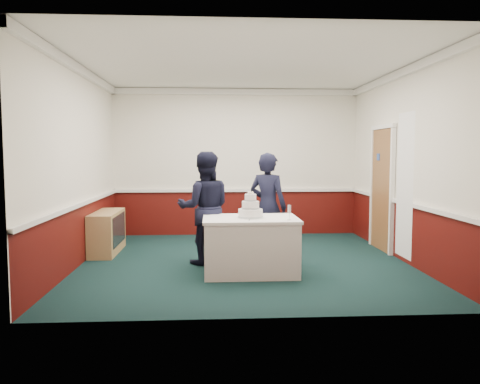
{
  "coord_description": "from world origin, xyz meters",
  "views": [
    {
      "loc": [
        -0.49,
        -7.14,
        1.69
      ],
      "look_at": [
        -0.07,
        -0.1,
        1.1
      ],
      "focal_mm": 35.0,
      "sensor_mm": 36.0,
      "label": 1
    }
  ],
  "objects": [
    {
      "name": "person_man",
      "position": [
        -0.61,
        -0.06,
        0.86
      ],
      "size": [
        0.87,
        0.69,
        1.71
      ],
      "primitive_type": "imported",
      "rotation": [
        0.0,
        0.0,
        3.2
      ],
      "color": "black",
      "rests_on": "ground"
    },
    {
      "name": "person_woman",
      "position": [
        0.38,
        0.08,
        0.85
      ],
      "size": [
        0.74,
        0.68,
        1.7
      ],
      "primitive_type": "imported",
      "rotation": [
        0.0,
        0.0,
        2.57
      ],
      "color": "black",
      "rests_on": "ground"
    },
    {
      "name": "wedding_cake",
      "position": [
        0.04,
        -0.69,
        0.9
      ],
      "size": [
        0.35,
        0.35,
        0.36
      ],
      "color": "white",
      "rests_on": "cake_table"
    },
    {
      "name": "ground",
      "position": [
        0.0,
        0.0,
        0.0
      ],
      "size": [
        5.0,
        5.0,
        0.0
      ],
      "primitive_type": "plane",
      "color": "black",
      "rests_on": "ground"
    },
    {
      "name": "champagne_flute",
      "position": [
        0.54,
        -0.97,
        0.93
      ],
      "size": [
        0.05,
        0.05,
        0.21
      ],
      "color": "silver",
      "rests_on": "cake_table"
    },
    {
      "name": "sideboard",
      "position": [
        -2.28,
        0.82,
        0.35
      ],
      "size": [
        0.41,
        1.2,
        0.7
      ],
      "color": "#9C704C",
      "rests_on": "ground"
    },
    {
      "name": "room_shell",
      "position": [
        0.08,
        0.61,
        1.97
      ],
      "size": [
        5.0,
        5.0,
        3.0
      ],
      "color": "white",
      "rests_on": "ground"
    },
    {
      "name": "cake_knife",
      "position": [
        0.01,
        -0.89,
        0.79
      ],
      "size": [
        0.04,
        0.22,
        0.0
      ],
      "primitive_type": "cube",
      "rotation": [
        0.0,
        0.0,
        -0.12
      ],
      "color": "silver",
      "rests_on": "cake_table"
    },
    {
      "name": "cake_table",
      "position": [
        0.04,
        -0.69,
        0.4
      ],
      "size": [
        1.32,
        0.92,
        0.79
      ],
      "color": "white",
      "rests_on": "ground"
    }
  ]
}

